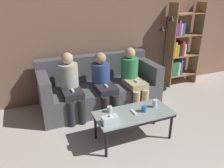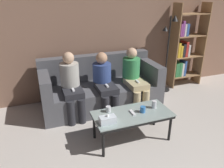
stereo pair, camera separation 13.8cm
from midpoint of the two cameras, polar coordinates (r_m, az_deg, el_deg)
The scene contains 13 objects.
wall_back at distance 4.45m, azimuth -4.49°, elevation 12.88°, with size 12.00×0.06×2.60m.
couch at distance 4.24m, azimuth -2.10°, elevation -1.15°, with size 2.23×0.93×0.94m.
coffee_table at distance 3.23m, azimuth 6.55°, elevation -8.26°, with size 1.14×0.54×0.45m.
cup_near_left at distance 3.24m, azimuth 9.27°, elevation -6.57°, with size 0.08×0.08×0.09m.
cup_near_right at distance 3.20m, azimuth 0.26°, elevation -6.61°, with size 0.07×0.07×0.09m.
cup_far_center at distance 3.37m, azimuth 12.10°, elevation -5.25°, with size 0.07×0.07×0.12m.
tissue_box at distance 2.94m, azimuth 0.22°, elevation -9.32°, with size 0.22×0.12×0.13m.
game_remote at distance 3.21m, azimuth 6.59°, elevation -7.44°, with size 0.04×0.15×0.02m.
bookshelf at distance 5.30m, azimuth 18.94°, elevation 8.55°, with size 0.77×0.32×1.87m.
standing_lamp at distance 4.86m, azimuth 15.35°, elevation 9.44°, with size 0.31×0.26×1.64m.
seated_person_left_end at distance 3.81m, azimuth -9.58°, elevation 0.13°, with size 0.33×0.64×1.14m.
seated_person_mid_left at distance 3.94m, azimuth -1.08°, elevation 0.82°, with size 0.34×0.70×1.09m.
seated_person_mid_right at distance 4.15m, azimuth 6.62°, elevation 2.04°, with size 0.33×0.71×1.12m.
Camera 2 is at (-1.13, -0.37, 2.08)m, focal length 35.00 mm.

